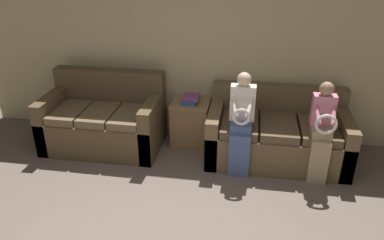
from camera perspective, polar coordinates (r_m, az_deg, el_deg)
wall_back at (r=5.30m, az=1.44°, el=10.53°), size 6.64×0.06×2.55m
couch_main at (r=5.10m, az=12.78°, el=-2.25°), size 1.80×0.99×0.90m
couch_side at (r=5.41m, az=-13.18°, el=-0.23°), size 1.59×0.93×1.02m
child_left_seated at (r=4.55m, az=7.54°, el=-0.08°), size 0.31×0.37×1.28m
child_right_seated at (r=4.63m, az=19.19°, el=-1.18°), size 0.27×0.37×1.22m
side_shelf at (r=5.37m, az=-0.20°, el=-0.23°), size 0.53×0.52×0.61m
book_stack at (r=5.22m, az=-0.23°, el=3.22°), size 0.23×0.28×0.10m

